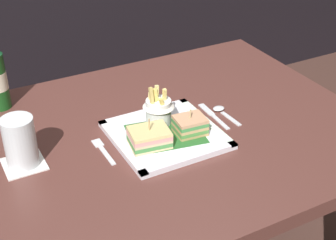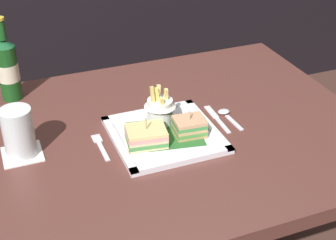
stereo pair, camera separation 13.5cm
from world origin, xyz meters
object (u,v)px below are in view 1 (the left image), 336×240
(fork, at_px, (103,150))
(spoon, at_px, (222,111))
(square_plate, at_px, (166,135))
(knife, at_px, (212,115))
(sandwich_half_left, at_px, (149,137))
(water_glass, at_px, (21,145))
(dining_table, at_px, (170,174))
(sandwich_half_right, at_px, (190,125))
(fries_cup, at_px, (158,107))

(fork, xyz_separation_m, spoon, (0.38, 0.02, 0.00))
(square_plate, bearing_deg, knife, 12.07)
(sandwich_half_left, bearing_deg, spoon, 13.82)
(knife, bearing_deg, water_glass, 178.04)
(dining_table, distance_m, knife, 0.21)
(water_glass, bearing_deg, fork, -9.83)
(square_plate, xyz_separation_m, sandwich_half_left, (-0.06, -0.03, 0.03))
(fork, bearing_deg, water_glass, 170.17)
(square_plate, xyz_separation_m, fork, (-0.17, 0.02, -0.00))
(water_glass, bearing_deg, spoon, -1.56)
(sandwich_half_right, distance_m, water_glass, 0.44)
(sandwich_half_left, relative_size, knife, 0.71)
(sandwich_half_left, relative_size, fries_cup, 0.95)
(water_glass, relative_size, spoon, 1.11)
(knife, bearing_deg, spoon, 4.95)
(square_plate, relative_size, fries_cup, 2.37)
(sandwich_half_right, relative_size, spoon, 0.74)
(fork, relative_size, knife, 0.81)
(dining_table, xyz_separation_m, water_glass, (-0.40, 0.02, 0.22))
(fries_cup, relative_size, knife, 0.75)
(knife, bearing_deg, fries_cup, 172.04)
(spoon, bearing_deg, fries_cup, 174.18)
(water_glass, bearing_deg, knife, -1.96)
(sandwich_half_left, xyz_separation_m, spoon, (0.27, 0.07, -0.03))
(sandwich_half_right, relative_size, knife, 0.55)
(spoon, bearing_deg, water_glass, 178.44)
(knife, bearing_deg, sandwich_half_left, -164.98)
(sandwich_half_left, height_order, fork, sandwich_half_left)
(sandwich_half_left, distance_m, fries_cup, 0.11)
(water_glass, distance_m, knife, 0.55)
(dining_table, distance_m, square_plate, 0.17)
(fork, bearing_deg, spoon, 2.76)
(sandwich_half_left, xyz_separation_m, sandwich_half_right, (0.12, 0.00, 0.00))
(dining_table, relative_size, water_glass, 8.49)
(sandwich_half_left, bearing_deg, square_plate, 22.97)
(dining_table, distance_m, sandwich_half_left, 0.22)
(knife, height_order, spoon, spoon)
(sandwich_half_left, relative_size, water_glass, 0.86)
(water_glass, distance_m, spoon, 0.58)
(fries_cup, bearing_deg, dining_table, -46.08)
(spoon, bearing_deg, dining_table, -178.39)
(square_plate, distance_m, water_glass, 0.38)
(fork, bearing_deg, square_plate, -7.15)
(dining_table, distance_m, fries_cup, 0.22)
(sandwich_half_left, distance_m, sandwich_half_right, 0.12)
(sandwich_half_left, bearing_deg, water_glass, 165.21)
(spoon, bearing_deg, square_plate, -169.04)
(square_plate, height_order, fries_cup, fries_cup)
(square_plate, distance_m, spoon, 0.21)
(square_plate, height_order, sandwich_half_right, sandwich_half_right)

